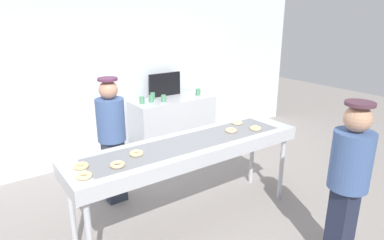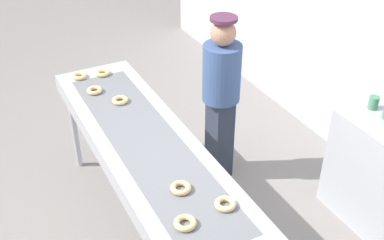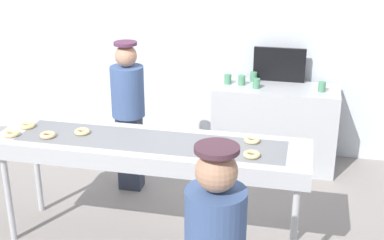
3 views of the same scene
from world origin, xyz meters
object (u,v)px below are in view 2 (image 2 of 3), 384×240
Objects in this scene: plain_donut_4 at (79,76)px; plain_donut_6 at (225,204)px; plain_donut_5 at (95,90)px; fryer_conveyor at (147,151)px; plain_donut_2 at (103,73)px; plain_donut_1 at (181,188)px; plain_donut_3 at (185,223)px; plain_donut_0 at (120,100)px; paper_cup_4 at (374,103)px; worker_baker at (221,91)px.

plain_donut_6 is at bearing 8.89° from plain_donut_4.
plain_donut_5 is (0.32, 0.04, 0.00)m from plain_donut_4.
plain_donut_2 is at bearing 177.50° from fryer_conveyor.
plain_donut_2 reaches higher than fryer_conveyor.
plain_donut_5 is at bearing -176.03° from plain_donut_1.
plain_donut_2 is 2.03m from plain_donut_3.
plain_donut_4 is at bearing -162.84° from plain_donut_0.
fryer_conveyor is at bearing -101.27° from paper_cup_4.
plain_donut_4 is 1.28m from worker_baker.
plain_donut_0 is at bearing -118.62° from paper_cup_4.
plain_donut_1 and plain_donut_5 have the same top height.
fryer_conveyor is 0.86m from plain_donut_6.
plain_donut_2 is at bearing -130.47° from paper_cup_4.
worker_baker is at bearing 70.72° from plain_donut_5.
plain_donut_6 is at bearing 5.53° from plain_donut_0.
worker_baker is 14.65× the size of paper_cup_4.
plain_donut_2 is at bearing 177.97° from plain_donut_1.
plain_donut_1 is at bearing 4.58° from plain_donut_4.
plain_donut_6 is at bearing 9.18° from plain_donut_5.
plain_donut_2 is at bearing -176.73° from plain_donut_6.
plain_donut_5 reaches higher than fryer_conveyor.
plain_donut_6 is (-0.03, 0.29, 0.00)m from plain_donut_3.
plain_donut_5 is 0.08× the size of worker_baker.
plain_donut_3 is 2.02m from paper_cup_4.
plain_donut_1 is at bearing -1.11° from fryer_conveyor.
worker_baker is (-1.10, 0.93, -0.09)m from plain_donut_1.
plain_donut_3 and plain_donut_6 have the same top height.
plain_donut_5 is (-0.88, -0.11, 0.10)m from fryer_conveyor.
plain_donut_5 is at bearing 84.41° from worker_baker.
plain_donut_0 and plain_donut_5 have the same top height.
plain_donut_1 and plain_donut_3 have the same top height.
worker_baker reaches higher than plain_donut_2.
fryer_conveyor is 1.21m from plain_donut_4.
plain_donut_5 is at bearing -170.82° from plain_donut_6.
worker_baker is at bearing 142.95° from plain_donut_3.
plain_donut_4 reaches higher than fryer_conveyor.
paper_cup_4 is at bearing -120.30° from worker_baker.
worker_baker is at bearing 83.19° from plain_donut_0.
fryer_conveyor is 0.63m from plain_donut_0.
worker_baker reaches higher than plain_donut_4.
plain_donut_1 is 1.86m from paper_cup_4.
fryer_conveyor is at bearing 7.31° from plain_donut_5.
fryer_conveyor is 0.88m from plain_donut_3.
fryer_conveyor is at bearing -2.12° from plain_donut_0.
fryer_conveyor is 19.96× the size of plain_donut_6.
plain_donut_1 and plain_donut_4 have the same top height.
plain_donut_3 is 1.23× the size of paper_cup_4.
paper_cup_4 is (0.88, 0.91, 0.10)m from worker_baker.
plain_donut_1 is 1.00× the size of plain_donut_2.
worker_baker is (0.64, 0.87, -0.09)m from plain_donut_2.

